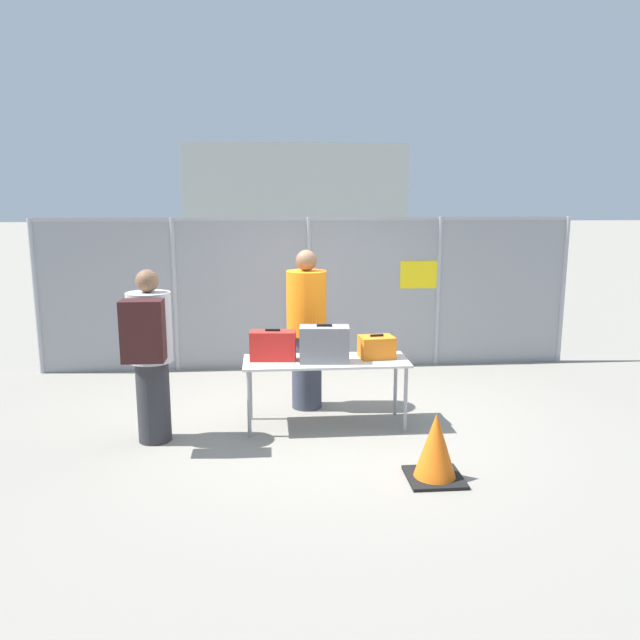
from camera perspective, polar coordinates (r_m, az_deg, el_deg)
name	(u,v)px	position (r m, az deg, el deg)	size (l,w,h in m)	color
ground_plane	(323,420)	(7.01, 0.29, -9.17)	(120.00, 120.00, 0.00)	gray
fence_section	(310,290)	(8.92, -0.95, 2.74)	(7.62, 0.07, 2.17)	#9EA0A5
inspection_table	(326,366)	(6.67, 0.54, -4.19)	(1.75, 0.64, 0.73)	silver
suitcase_red	(273,346)	(6.63, -4.32, -2.35)	(0.50, 0.25, 0.34)	red
suitcase_grey	(324,344)	(6.53, 0.40, -2.23)	(0.54, 0.30, 0.40)	slate
suitcase_orange	(377,347)	(6.75, 5.20, -2.47)	(0.39, 0.31, 0.26)	orange
traveler_hooded	(150,350)	(6.35, -15.31, -2.66)	(0.43, 0.67, 1.75)	#2D2D33
security_worker_near	(307,328)	(7.20, -1.24, -0.70)	(0.46, 0.46, 1.86)	#383D4C
utility_trailer	(403,307)	(11.66, 7.59, 1.19)	(4.26, 2.28, 0.75)	#B2B2B7
distant_hangar	(294,190)	(46.06, -2.41, 11.76)	(14.77, 9.25, 5.93)	#B2B7B2
traffic_cone	(435,449)	(5.64, 10.51, -11.49)	(0.49, 0.49, 0.61)	black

